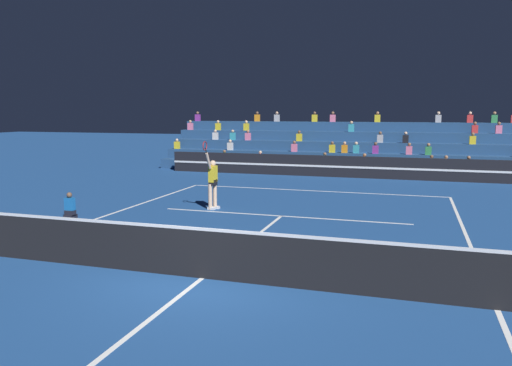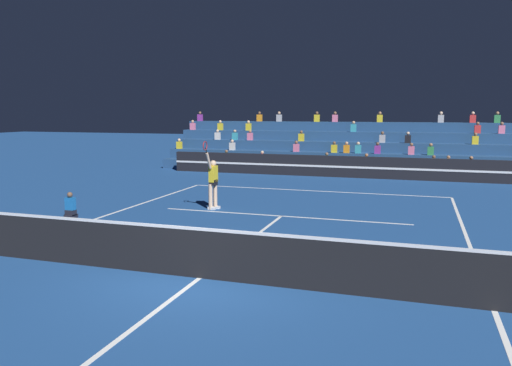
# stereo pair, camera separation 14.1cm
# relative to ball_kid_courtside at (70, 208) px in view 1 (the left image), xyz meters

# --- Properties ---
(ground_plane) EXTENTS (120.00, 120.00, 0.00)m
(ground_plane) POSITION_rel_ball_kid_courtside_xyz_m (6.32, -4.04, -0.33)
(ground_plane) COLOR navy
(court_lines) EXTENTS (11.10, 23.90, 0.01)m
(court_lines) POSITION_rel_ball_kid_courtside_xyz_m (6.32, -4.04, -0.33)
(court_lines) COLOR white
(court_lines) RESTS_ON ground
(tennis_net) EXTENTS (12.00, 0.10, 1.10)m
(tennis_net) POSITION_rel_ball_kid_courtside_xyz_m (6.32, -4.04, 0.21)
(tennis_net) COLOR slate
(tennis_net) RESTS_ON ground
(sponsor_banner_wall) EXTENTS (18.00, 0.26, 1.10)m
(sponsor_banner_wall) POSITION_rel_ball_kid_courtside_xyz_m (6.32, 12.77, 0.22)
(sponsor_banner_wall) COLOR black
(sponsor_banner_wall) RESTS_ON ground
(bleacher_stand) EXTENTS (20.80, 4.75, 3.38)m
(bleacher_stand) POSITION_rel_ball_kid_courtside_xyz_m (6.33, 16.57, 0.69)
(bleacher_stand) COLOR navy
(bleacher_stand) RESTS_ON ground
(ball_kid_courtside) EXTENTS (0.30, 0.36, 0.84)m
(ball_kid_courtside) POSITION_rel_ball_kid_courtside_xyz_m (0.00, 0.00, 0.00)
(ball_kid_courtside) COLOR black
(ball_kid_courtside) RESTS_ON ground
(tennis_player) EXTENTS (0.35, 1.10, 2.46)m
(tennis_player) POSITION_rel_ball_kid_courtside_xyz_m (3.75, 2.79, 0.66)
(tennis_player) COLOR beige
(tennis_player) RESTS_ON ground
(tennis_ball) EXTENTS (0.07, 0.07, 0.07)m
(tennis_ball) POSITION_rel_ball_kid_courtside_xyz_m (9.21, -1.07, -0.30)
(tennis_ball) COLOR #C6DB33
(tennis_ball) RESTS_ON ground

